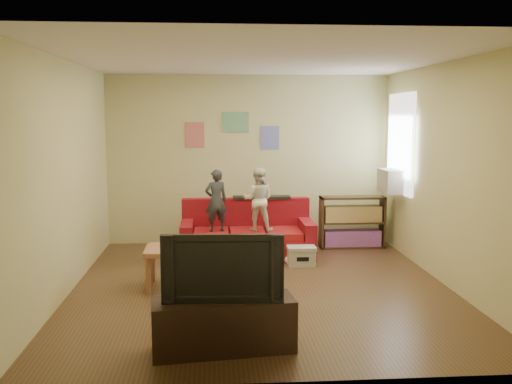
{
  "coord_description": "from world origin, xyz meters",
  "views": [
    {
      "loc": [
        -0.56,
        -6.65,
        2.05
      ],
      "look_at": [
        0.0,
        0.8,
        1.05
      ],
      "focal_mm": 40.0,
      "sensor_mm": 36.0,
      "label": 1
    }
  ],
  "objects": [
    {
      "name": "artwork_right",
      "position": [
        0.35,
        2.48,
        1.7
      ],
      "size": [
        0.3,
        0.01,
        0.38
      ],
      "primitive_type": "cube",
      "color": "#727FCC",
      "rests_on": "room_shell"
    },
    {
      "name": "file_box",
      "position": [
        0.64,
        0.96,
        0.14
      ],
      "size": [
        0.39,
        0.3,
        0.27
      ],
      "color": "beige",
      "rests_on": "ground"
    },
    {
      "name": "bookshelf",
      "position": [
        1.6,
        1.98,
        0.36
      ],
      "size": [
        1.01,
        0.3,
        0.8
      ],
      "color": "#3D2A17",
      "rests_on": "ground"
    },
    {
      "name": "game_controller",
      "position": [
        -0.63,
        0.1,
        0.5
      ],
      "size": [
        0.15,
        0.07,
        0.03
      ],
      "primitive_type": "cube",
      "rotation": [
        0.0,
        0.0,
        -0.24
      ],
      "color": "silver",
      "rests_on": "coffee_table"
    },
    {
      "name": "sofa",
      "position": [
        -0.07,
        1.57,
        0.28
      ],
      "size": [
        1.92,
        0.88,
        0.85
      ],
      "color": "maroon",
      "rests_on": "ground"
    },
    {
      "name": "child_b",
      "position": [
        0.07,
        1.4,
        0.86
      ],
      "size": [
        0.49,
        0.41,
        0.91
      ],
      "primitive_type": "imported",
      "rotation": [
        0.0,
        0.0,
        2.98
      ],
      "color": "silver",
      "rests_on": "sofa"
    },
    {
      "name": "child_a",
      "position": [
        -0.53,
        1.4,
        0.85
      ],
      "size": [
        0.37,
        0.29,
        0.89
      ],
      "primitive_type": "imported",
      "rotation": [
        0.0,
        0.0,
        3.41
      ],
      "color": "#2C3235",
      "rests_on": "sofa"
    },
    {
      "name": "coffee_table",
      "position": [
        -0.83,
        0.05,
        0.42
      ],
      "size": [
        1.09,
        0.6,
        0.49
      ],
      "color": "#B67752",
      "rests_on": "ground"
    },
    {
      "name": "ac_unit",
      "position": [
        2.1,
        1.65,
        1.08
      ],
      "size": [
        0.28,
        0.55,
        0.35
      ],
      "primitive_type": "cube",
      "color": "#B7B2A3",
      "rests_on": "window"
    },
    {
      "name": "television",
      "position": [
        -0.49,
        -1.85,
        0.77
      ],
      "size": [
        1.05,
        0.19,
        0.6
      ],
      "primitive_type": "imported",
      "rotation": [
        0.0,
        0.0,
        -0.05
      ],
      "color": "black",
      "rests_on": "tv_stand"
    },
    {
      "name": "remote",
      "position": [
        -1.08,
        -0.07,
        0.5
      ],
      "size": [
        0.18,
        0.15,
        0.02
      ],
      "primitive_type": "cube",
      "rotation": [
        0.0,
        0.0,
        0.61
      ],
      "color": "black",
      "rests_on": "coffee_table"
    },
    {
      "name": "tv_stand",
      "position": [
        -0.49,
        -1.85,
        0.23
      ],
      "size": [
        1.28,
        0.55,
        0.47
      ],
      "primitive_type": "cube",
      "rotation": [
        0.0,
        0.0,
        0.12
      ],
      "color": "black",
      "rests_on": "ground"
    },
    {
      "name": "window",
      "position": [
        2.22,
        1.65,
        1.64
      ],
      "size": [
        0.04,
        1.08,
        1.48
      ],
      "primitive_type": "cube",
      "color": "white",
      "rests_on": "room_shell"
    },
    {
      "name": "artwork_center",
      "position": [
        -0.2,
        2.48,
        1.95
      ],
      "size": [
        0.42,
        0.01,
        0.32
      ],
      "primitive_type": "cube",
      "color": "#72B27F",
      "rests_on": "room_shell"
    },
    {
      "name": "artwork_left",
      "position": [
        -0.85,
        2.48,
        1.75
      ],
      "size": [
        0.3,
        0.01,
        0.4
      ],
      "primitive_type": "cube",
      "color": "#D87266",
      "rests_on": "room_shell"
    },
    {
      "name": "tissue",
      "position": [
        0.47,
        1.06,
        0.05
      ],
      "size": [
        0.12,
        0.12,
        0.1
      ],
      "primitive_type": "sphere",
      "rotation": [
        0.0,
        0.0,
        0.22
      ],
      "color": "white",
      "rests_on": "ground"
    },
    {
      "name": "room_shell",
      "position": [
        0.0,
        0.0,
        1.35
      ],
      "size": [
        4.52,
        5.02,
        2.72
      ],
      "color": "brown",
      "rests_on": "ground"
    }
  ]
}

